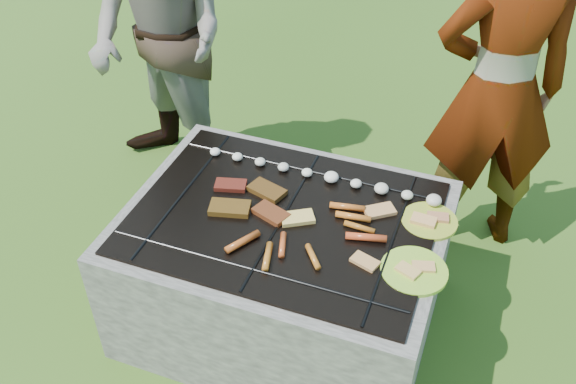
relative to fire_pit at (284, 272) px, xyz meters
name	(u,v)px	position (x,y,z in m)	size (l,w,h in m)	color
lawn	(284,314)	(0.00, 0.00, -0.28)	(60.00, 60.00, 0.00)	#2A4C13
fire_pit	(284,272)	(0.00, 0.00, 0.00)	(1.30, 1.00, 0.62)	#A79D94
mushrooms	(336,179)	(0.13, 0.29, 0.35)	(1.06, 0.06, 0.05)	white
pork_slabs	(249,200)	(-0.17, 0.03, 0.34)	(0.39, 0.29, 0.02)	maroon
sausages	(318,234)	(0.17, -0.07, 0.34)	(0.57, 0.48, 0.03)	orange
bread_on_grate	(340,224)	(0.23, 0.03, 0.34)	(0.46, 0.41, 0.02)	#DECC72
plate_far	(429,221)	(0.56, 0.18, 0.33)	(0.27, 0.27, 0.03)	gold
plate_near	(414,271)	(0.56, -0.11, 0.33)	(0.30, 0.30, 0.03)	#D6F43A
cook	(498,91)	(0.71, 0.87, 0.58)	(0.63, 0.41, 1.72)	gray
bystander	(159,39)	(-0.98, 0.79, 0.59)	(0.84, 0.66, 1.74)	#A09685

